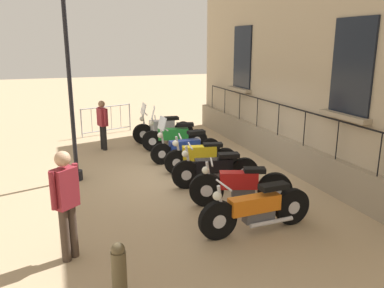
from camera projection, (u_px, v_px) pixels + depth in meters
The scene contains 14 objects.
ground_plane at pixel (190, 174), 10.17m from camera, with size 60.00×60.00×0.00m, color tan.
building_facade at pixel (297, 25), 10.15m from camera, with size 0.82×11.45×7.78m.
motorcycle_silver at pixel (163, 129), 13.23m from camera, with size 2.09×0.70×1.36m.
motorcycle_green at pixel (174, 137), 12.22m from camera, with size 2.04×0.77×1.41m.
motorcycle_blue at pixel (185, 147), 11.12m from camera, with size 2.11×0.60×1.35m.
motorcycle_yellow at pixel (201, 158), 10.16m from camera, with size 1.93×0.69×1.02m.
motorcycle_black at pixel (215, 170), 9.16m from camera, with size 2.06×0.71×1.04m.
motorcycle_red at pixel (240, 186), 8.08m from camera, with size 2.07×0.86×0.98m.
motorcycle_orange at pixel (256, 209), 7.00m from camera, with size 2.24×0.55×1.00m.
lamppost at pixel (66, 34), 8.83m from camera, with size 0.34×1.04×5.17m.
crowd_barrier at pixel (107, 119), 14.42m from camera, with size 1.89×0.69×1.05m.
bollard at pixel (119, 275), 4.96m from camera, with size 0.20×0.20×0.92m.
pedestrian_standing at pixel (66, 199), 5.96m from camera, with size 0.43×0.40×1.77m.
pedestrian_walking at pixel (103, 123), 12.23m from camera, with size 0.32×0.51×1.57m.
Camera 1 is at (3.13, 9.12, 3.34)m, focal length 36.53 mm.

